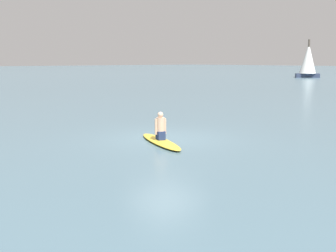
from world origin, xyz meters
TOP-DOWN VIEW (x-y plane):
  - ground_plane at (0.00, 0.00)m, footprint 400.00×400.00m
  - surfboard at (-0.55, 0.71)m, footprint 3.19×1.62m
  - person_paddler at (-0.55, 0.71)m, footprint 0.38×0.41m
  - sailboat_near_left at (24.56, -52.55)m, footprint 3.75×3.75m

SIDE VIEW (x-z plane):
  - ground_plane at x=0.00m, z-range 0.00..0.00m
  - surfboard at x=-0.55m, z-range 0.00..0.13m
  - person_paddler at x=-0.55m, z-range 0.08..1.03m
  - sailboat_near_left at x=24.56m, z-range -0.20..6.02m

